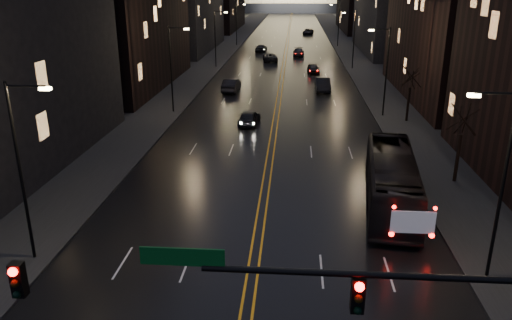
% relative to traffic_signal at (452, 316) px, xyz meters
% --- Properties ---
extents(road, '(20.00, 320.00, 0.02)m').
position_rel_traffic_signal_xyz_m(road, '(-5.91, 130.00, -5.09)').
color(road, black).
rests_on(road, ground).
extents(sidewalk_left, '(8.00, 320.00, 0.16)m').
position_rel_traffic_signal_xyz_m(sidewalk_left, '(-19.91, 130.00, -5.02)').
color(sidewalk_left, black).
rests_on(sidewalk_left, ground).
extents(sidewalk_right, '(8.00, 320.00, 0.16)m').
position_rel_traffic_signal_xyz_m(sidewalk_right, '(8.09, 130.00, -5.02)').
color(sidewalk_right, black).
rests_on(sidewalk_right, ground).
extents(center_line, '(0.62, 320.00, 0.01)m').
position_rel_traffic_signal_xyz_m(center_line, '(-5.91, 130.00, -5.08)').
color(center_line, orange).
rests_on(center_line, road).
extents(traffic_signal, '(17.29, 0.45, 7.00)m').
position_rel_traffic_signal_xyz_m(traffic_signal, '(0.00, 0.00, 0.00)').
color(traffic_signal, black).
rests_on(traffic_signal, ground).
extents(streetlamp_right_near, '(2.13, 0.25, 9.00)m').
position_rel_traffic_signal_xyz_m(streetlamp_right_near, '(4.91, 10.00, -0.02)').
color(streetlamp_right_near, black).
rests_on(streetlamp_right_near, ground).
extents(streetlamp_left_near, '(2.13, 0.25, 9.00)m').
position_rel_traffic_signal_xyz_m(streetlamp_left_near, '(-16.72, 10.00, -0.02)').
color(streetlamp_left_near, black).
rests_on(streetlamp_left_near, ground).
extents(streetlamp_right_mid, '(2.13, 0.25, 9.00)m').
position_rel_traffic_signal_xyz_m(streetlamp_right_mid, '(4.91, 40.00, -0.02)').
color(streetlamp_right_mid, black).
rests_on(streetlamp_right_mid, ground).
extents(streetlamp_left_mid, '(2.13, 0.25, 9.00)m').
position_rel_traffic_signal_xyz_m(streetlamp_left_mid, '(-16.72, 40.00, -0.02)').
color(streetlamp_left_mid, black).
rests_on(streetlamp_left_mid, ground).
extents(streetlamp_right_far, '(2.13, 0.25, 9.00)m').
position_rel_traffic_signal_xyz_m(streetlamp_right_far, '(4.91, 70.00, -0.02)').
color(streetlamp_right_far, black).
rests_on(streetlamp_right_far, ground).
extents(streetlamp_left_far, '(2.13, 0.25, 9.00)m').
position_rel_traffic_signal_xyz_m(streetlamp_left_far, '(-16.72, 70.00, -0.02)').
color(streetlamp_left_far, black).
rests_on(streetlamp_left_far, ground).
extents(streetlamp_right_dist, '(2.13, 0.25, 9.00)m').
position_rel_traffic_signal_xyz_m(streetlamp_right_dist, '(4.91, 100.00, -0.02)').
color(streetlamp_right_dist, black).
rests_on(streetlamp_right_dist, ground).
extents(streetlamp_left_dist, '(2.13, 0.25, 9.00)m').
position_rel_traffic_signal_xyz_m(streetlamp_left_dist, '(-16.72, 100.00, -0.02)').
color(streetlamp_left_dist, black).
rests_on(streetlamp_left_dist, ground).
extents(tree_right_mid, '(2.40, 2.40, 6.65)m').
position_rel_traffic_signal_xyz_m(tree_right_mid, '(7.09, 22.00, -0.58)').
color(tree_right_mid, black).
rests_on(tree_right_mid, ground).
extents(tree_right_far, '(2.40, 2.40, 6.65)m').
position_rel_traffic_signal_xyz_m(tree_right_far, '(7.09, 38.00, -0.58)').
color(tree_right_far, black).
rests_on(tree_right_far, ground).
extents(bus, '(4.19, 12.12, 3.31)m').
position_rel_traffic_signal_xyz_m(bus, '(1.96, 17.99, -3.45)').
color(bus, black).
rests_on(bus, ground).
extents(oncoming_car_a, '(2.16, 4.46, 1.47)m').
position_rel_traffic_signal_xyz_m(oncoming_car_a, '(-8.41, 35.94, -4.37)').
color(oncoming_car_a, black).
rests_on(oncoming_car_a, ground).
extents(oncoming_car_b, '(2.04, 5.12, 1.66)m').
position_rel_traffic_signal_xyz_m(oncoming_car_b, '(-12.05, 51.33, -4.28)').
color(oncoming_car_b, black).
rests_on(oncoming_car_b, ground).
extents(oncoming_car_c, '(2.94, 5.47, 1.46)m').
position_rel_traffic_signal_xyz_m(oncoming_car_c, '(-8.41, 77.51, -4.37)').
color(oncoming_car_c, black).
rests_on(oncoming_car_c, ground).
extents(oncoming_car_d, '(2.36, 5.03, 1.42)m').
position_rel_traffic_signal_xyz_m(oncoming_car_d, '(-10.88, 90.52, -4.39)').
color(oncoming_car_d, black).
rests_on(oncoming_car_d, ground).
extents(receding_car_a, '(1.87, 5.17, 1.69)m').
position_rel_traffic_signal_xyz_m(receding_car_a, '(-0.49, 52.45, -4.26)').
color(receding_car_a, black).
rests_on(receding_car_a, ground).
extents(receding_car_b, '(1.91, 4.37, 1.47)m').
position_rel_traffic_signal_xyz_m(receding_car_b, '(-1.25, 65.76, -4.37)').
color(receding_car_b, black).
rests_on(receding_car_b, ground).
extents(receding_car_c, '(2.06, 5.04, 1.46)m').
position_rel_traffic_signal_xyz_m(receding_car_c, '(-3.41, 84.28, -4.37)').
color(receding_car_c, black).
rests_on(receding_car_c, ground).
extents(receding_car_d, '(3.18, 5.68, 1.50)m').
position_rel_traffic_signal_xyz_m(receding_car_d, '(-0.66, 126.74, -4.35)').
color(receding_car_d, black).
rests_on(receding_car_d, ground).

